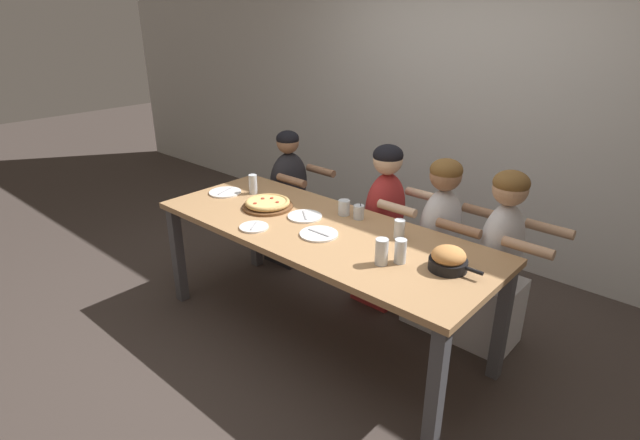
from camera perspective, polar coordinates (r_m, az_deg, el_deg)
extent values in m
plane|color=#423833|center=(3.50, 0.00, -12.71)|extent=(18.00, 18.00, 0.00)
cube|color=silver|center=(4.40, 16.83, 16.34)|extent=(10.00, 0.06, 3.20)
cube|color=tan|center=(3.11, 0.00, -1.19)|extent=(2.26, 0.87, 0.04)
cube|color=#4C4C51|center=(3.82, -15.93, -3.85)|extent=(0.07, 0.07, 0.75)
cube|color=#4C4C51|center=(2.55, 13.05, -18.62)|extent=(0.07, 0.07, 0.75)
cube|color=#4C4C51|center=(4.21, -7.44, -0.52)|extent=(0.07, 0.07, 0.75)
cube|color=#4C4C51|center=(3.11, 20.04, -11.04)|extent=(0.07, 0.07, 0.75)
cylinder|color=brown|center=(3.43, -6.00, 1.56)|extent=(0.34, 0.34, 0.02)
torus|color=tan|center=(3.42, -6.02, 2.01)|extent=(0.31, 0.31, 0.03)
cylinder|color=#E5C675|center=(3.42, -6.01, 1.92)|extent=(0.26, 0.26, 0.03)
cylinder|color=#C6422D|center=(3.46, -5.53, 2.51)|extent=(0.02, 0.02, 0.01)
cylinder|color=#C6422D|center=(3.39, -4.90, 2.06)|extent=(0.02, 0.02, 0.01)
cylinder|color=#C6422D|center=(3.38, -7.44, 1.91)|extent=(0.02, 0.02, 0.01)
cylinder|color=#C6422D|center=(3.46, -6.56, 2.47)|extent=(0.02, 0.02, 0.01)
cylinder|color=black|center=(2.69, 14.39, -4.92)|extent=(0.20, 0.20, 0.06)
cylinder|color=black|center=(2.63, 17.24, -5.59)|extent=(0.09, 0.02, 0.02)
ellipsoid|color=#D68E4C|center=(2.67, 14.50, -3.96)|extent=(0.18, 0.18, 0.10)
cylinder|color=white|center=(3.12, -7.56, -0.80)|extent=(0.18, 0.18, 0.01)
cube|color=#B7B7BC|center=(3.12, -7.57, -0.65)|extent=(0.08, 0.11, 0.01)
cylinder|color=white|center=(3.75, -10.84, 3.11)|extent=(0.24, 0.24, 0.01)
cube|color=#B7B7BC|center=(3.74, -10.85, 3.24)|extent=(0.06, 0.16, 0.01)
cylinder|color=white|center=(3.25, -1.75, 0.42)|extent=(0.22, 0.22, 0.01)
cube|color=#B7B7BC|center=(3.25, -1.75, 0.57)|extent=(0.13, 0.11, 0.01)
cylinder|color=white|center=(3.00, -0.14, -1.61)|extent=(0.23, 0.23, 0.01)
cube|color=#B7B7BC|center=(3.00, -0.14, -1.45)|extent=(0.16, 0.01, 0.01)
cylinder|color=silver|center=(3.22, 4.45, 0.91)|extent=(0.07, 0.07, 0.09)
cylinder|color=#1EA8DB|center=(3.23, 4.44, 0.70)|extent=(0.06, 0.06, 0.07)
cylinder|color=black|center=(3.21, 4.68, 1.03)|extent=(0.01, 0.01, 0.11)
cylinder|color=silver|center=(3.69, -7.66, 4.08)|extent=(0.06, 0.06, 0.14)
cylinder|color=silver|center=(3.28, 2.76, 1.43)|extent=(0.08, 0.08, 0.10)
cylinder|color=black|center=(3.29, 2.75, 1.07)|extent=(0.07, 0.07, 0.06)
cylinder|color=silver|center=(2.69, 9.17, -3.53)|extent=(0.06, 0.06, 0.13)
cylinder|color=silver|center=(2.66, 7.05, -3.62)|extent=(0.07, 0.07, 0.15)
cylinder|color=silver|center=(2.67, 7.02, -4.16)|extent=(0.06, 0.06, 0.09)
cylinder|color=silver|center=(2.97, 9.05, -1.03)|extent=(0.06, 0.06, 0.12)
cube|color=#B22D2D|center=(3.79, 7.08, -5.66)|extent=(0.32, 0.34, 0.46)
ellipsoid|color=#B22D2D|center=(3.58, 7.46, 1.29)|extent=(0.24, 0.36, 0.52)
sphere|color=beige|center=(3.47, 7.76, 6.81)|extent=(0.21, 0.21, 0.21)
ellipsoid|color=black|center=(3.46, 7.80, 7.38)|extent=(0.21, 0.21, 0.14)
cylinder|color=beige|center=(3.58, 11.82, 2.80)|extent=(0.28, 0.06, 0.06)
cylinder|color=beige|center=(3.31, 8.78, 1.31)|extent=(0.28, 0.06, 0.06)
cube|color=silver|center=(3.45, 18.95, -9.97)|extent=(0.32, 0.34, 0.46)
ellipsoid|color=silver|center=(3.22, 20.06, -2.60)|extent=(0.24, 0.36, 0.52)
sphere|color=tan|center=(3.10, 20.95, 3.37)|extent=(0.21, 0.21, 0.21)
ellipsoid|color=brown|center=(3.08, 21.04, 4.00)|extent=(0.21, 0.21, 0.14)
cylinder|color=tan|center=(3.28, 24.76, -0.94)|extent=(0.28, 0.06, 0.06)
cylinder|color=tan|center=(2.97, 22.66, -2.95)|extent=(0.28, 0.06, 0.06)
cube|color=#232328|center=(4.35, -3.44, -1.58)|extent=(0.32, 0.34, 0.46)
ellipsoid|color=#232328|center=(4.18, -3.59, 4.41)|extent=(0.24, 0.36, 0.49)
sphere|color=#9E7051|center=(4.08, -3.71, 8.85)|extent=(0.18, 0.18, 0.18)
ellipsoid|color=black|center=(4.08, -3.72, 9.28)|extent=(0.19, 0.19, 0.13)
cylinder|color=#9E7051|center=(4.13, 0.09, 5.66)|extent=(0.28, 0.06, 0.06)
cylinder|color=#9E7051|center=(3.89, -3.28, 4.53)|extent=(0.28, 0.06, 0.06)
cube|color=silver|center=(3.60, 12.89, -7.83)|extent=(0.32, 0.34, 0.46)
ellipsoid|color=silver|center=(3.38, 13.62, -0.70)|extent=(0.24, 0.36, 0.51)
sphere|color=#9E7051|center=(3.26, 14.19, 4.98)|extent=(0.20, 0.20, 0.20)
ellipsoid|color=brown|center=(3.25, 14.25, 5.58)|extent=(0.21, 0.21, 0.14)
cylinder|color=#9E7051|center=(3.40, 18.20, 0.84)|extent=(0.28, 0.06, 0.06)
cylinder|color=#9E7051|center=(3.11, 15.55, -0.91)|extent=(0.28, 0.06, 0.06)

